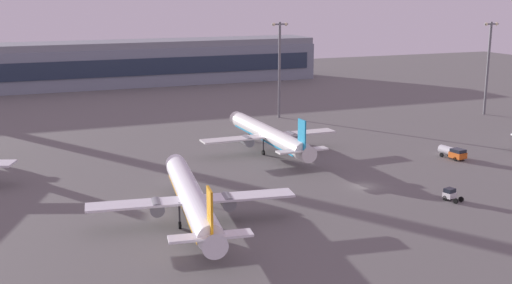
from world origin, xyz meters
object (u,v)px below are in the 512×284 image
at_px(airplane_far_stand, 192,198).
at_px(apron_light_west, 488,62).
at_px(apron_light_central, 279,64).
at_px(airplane_terminal_side, 269,135).
at_px(pushback_tug, 450,194).
at_px(fuel_truck, 453,152).

height_order(airplane_far_stand, apron_light_west, apron_light_west).
height_order(apron_light_west, apron_light_central, apron_light_central).
bearing_deg(airplane_far_stand, apron_light_central, 65.31).
bearing_deg(apron_light_west, airplane_far_stand, -152.10).
bearing_deg(airplane_far_stand, airplane_terminal_side, 60.44).
distance_m(airplane_terminal_side, pushback_tug, 45.00).
height_order(airplane_terminal_side, apron_light_central, apron_light_central).
xyz_separation_m(airplane_far_stand, apron_light_central, (46.36, 72.21, 11.10)).
relative_size(pushback_tug, apron_light_west, 0.13).
bearing_deg(apron_light_west, fuel_truck, -137.49).
distance_m(airplane_far_stand, apron_light_central, 86.52).
height_order(airplane_far_stand, pushback_tug, airplane_far_stand).
relative_size(airplane_far_stand, apron_light_west, 1.54).
xyz_separation_m(airplane_far_stand, fuel_truck, (61.95, 16.97, -2.55)).
xyz_separation_m(airplane_far_stand, apron_light_west, (102.84, 54.45, 11.02)).
xyz_separation_m(airplane_terminal_side, apron_light_west, (74.72, 17.91, 11.09)).
relative_size(fuel_truck, apron_light_west, 0.25).
xyz_separation_m(airplane_terminal_side, fuel_truck, (33.83, -19.58, -2.48)).
relative_size(apron_light_west, apron_light_central, 0.99).
height_order(airplane_far_stand, apron_light_central, apron_light_central).
relative_size(pushback_tug, fuel_truck, 0.53).
relative_size(airplane_far_stand, airplane_terminal_side, 1.02).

